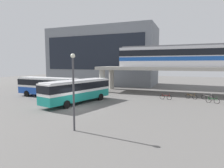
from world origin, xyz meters
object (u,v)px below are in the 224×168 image
Objects in this scene: bus_secondary at (48,85)px; bicycle_silver at (207,97)px; bicycle_red at (166,97)px; bicycle_brown at (191,97)px; bicycle_green at (213,101)px; bus_main at (78,89)px; train at (190,56)px; station_building at (102,56)px.

bus_secondary is 6.60× the size of bicycle_silver.
bicycle_red is 1.06× the size of bicycle_brown.
bicycle_brown is (3.67, 1.87, 0.00)m from bicycle_red.
bus_secondary reaches higher than bicycle_red.
bus_secondary is 25.06m from bicycle_green.
bus_main is 13.42m from bicycle_red.
bicycle_brown is at bearing -85.44° from train.
bicycle_green is at bearing 21.17° from bus_main.
bicycle_red and bicycle_brown have the same top height.
station_building is 28.04m from bicycle_red.
train reaches higher than bus_main.
bicycle_red is at bearing -117.33° from train.
bicycle_red is at bearing -152.93° from bicycle_brown.
bicycle_red is (11.12, 7.33, -1.63)m from bus_main.
bicycle_green is 3.63m from bicycle_brown.
bicycle_silver and bicycle_green have the same top height.
bus_secondary is 25.21m from bicycle_silver.
station_building is at bearing 150.46° from train.
bicycle_brown is (-2.69, 2.44, 0.00)m from bicycle_green.
bicycle_brown is at bearing 27.07° from bicycle_red.
station_building reaches higher than bus_main.
bicycle_silver is at bearing 18.50° from bicycle_red.
bicycle_brown is (-2.28, -0.11, 0.00)m from bicycle_silver.
bicycle_green is (0.41, -2.55, 0.00)m from bicycle_silver.
train reaches higher than bus_secondary.
train is 14.90× the size of bicycle_brown.
station_building is at bearing 142.92° from bicycle_brown.
station_building reaches higher than bicycle_green.
bus_secondary is at bearing -87.84° from station_building.
train is 2.26× the size of bus_secondary.
bus_main is 6.32× the size of bicycle_red.
bicycle_red is at bearing 14.60° from bus_secondary.
train is at bearing -29.54° from station_building.
train reaches higher than bicycle_brown.
train is 9.71m from bicycle_red.
bus_main is at bearing -73.05° from station_building.
bicycle_green is at bearing -66.33° from train.
bicycle_green is at bearing -80.78° from bicycle_silver.
bus_secondary is 6.24× the size of bicycle_red.
bicycle_silver is (25.13, -17.16, -7.18)m from station_building.
station_building is 25.87m from train.
station_building is at bearing 145.68° from bicycle_silver.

